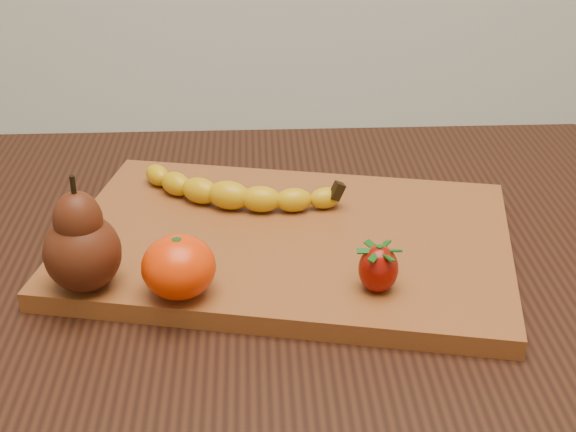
{
  "coord_description": "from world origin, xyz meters",
  "views": [
    {
      "loc": [
        0.04,
        -0.7,
        1.19
      ],
      "look_at": [
        0.07,
        0.02,
        0.8
      ],
      "focal_mm": 50.0,
      "sensor_mm": 36.0,
      "label": 1
    }
  ],
  "objects_px": {
    "table": "(221,338)",
    "cutting_board": "(288,241)",
    "mandarin": "(179,267)",
    "pear": "(80,234)"
  },
  "relations": [
    {
      "from": "table",
      "to": "cutting_board",
      "type": "distance_m",
      "value": 0.13
    },
    {
      "from": "cutting_board",
      "to": "mandarin",
      "type": "distance_m",
      "value": 0.15
    },
    {
      "from": "table",
      "to": "mandarin",
      "type": "height_order",
      "value": "mandarin"
    },
    {
      "from": "cutting_board",
      "to": "pear",
      "type": "xyz_separation_m",
      "value": [
        -0.19,
        -0.09,
        0.06
      ]
    },
    {
      "from": "mandarin",
      "to": "pear",
      "type": "bearing_deg",
      "value": 168.28
    },
    {
      "from": "pear",
      "to": "mandarin",
      "type": "xyz_separation_m",
      "value": [
        0.09,
        -0.02,
        -0.03
      ]
    },
    {
      "from": "table",
      "to": "cutting_board",
      "type": "relative_size",
      "value": 2.22
    },
    {
      "from": "table",
      "to": "cutting_board",
      "type": "bearing_deg",
      "value": 13.91
    },
    {
      "from": "pear",
      "to": "cutting_board",
      "type": "bearing_deg",
      "value": 24.96
    },
    {
      "from": "table",
      "to": "pear",
      "type": "relative_size",
      "value": 9.13
    }
  ]
}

